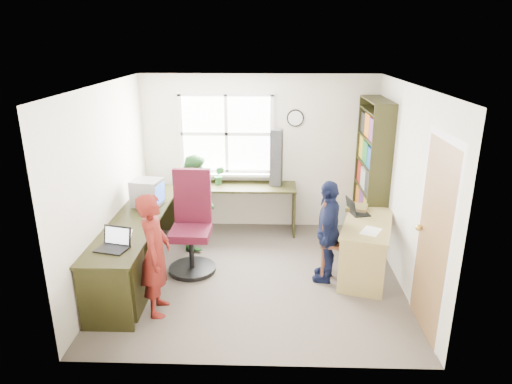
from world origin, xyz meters
TOP-DOWN VIEW (x-y plane):
  - room at (0.01, 0.10)m, footprint 3.64×3.44m
  - l_desk at (-1.31, -0.28)m, footprint 2.38×2.95m
  - right_desk at (1.41, 0.11)m, footprint 0.88×1.34m
  - bookshelf at (1.65, 1.19)m, footprint 0.30×1.02m
  - swivel_chair at (-0.83, 0.19)m, footprint 0.62×0.62m
  - wooden_chair at (0.99, 0.02)m, footprint 0.54×0.54m
  - crt_monitor at (-1.46, 0.51)m, footprint 0.42×0.39m
  - laptop_left at (-1.50, -0.79)m, footprint 0.38×0.34m
  - laptop_right at (1.30, 0.42)m, footprint 0.31×0.35m
  - speaker_a at (-1.49, 0.32)m, footprint 0.10×0.10m
  - speaker_b at (-1.47, 0.82)m, footprint 0.11×0.11m
  - cd_tower at (0.27, 1.47)m, footprint 0.20×0.19m
  - game_box at (1.35, 0.56)m, footprint 0.34×0.34m
  - paper_a at (-1.52, -0.46)m, footprint 0.27×0.34m
  - paper_b at (1.39, -0.17)m, footprint 0.31×0.34m
  - potted_plant at (-0.60, 1.48)m, footprint 0.19×0.17m
  - person_red at (-1.05, -0.82)m, footprint 0.37×0.53m
  - person_green at (-0.87, 0.92)m, footprint 0.56×0.69m
  - person_navy at (0.89, -0.04)m, footprint 0.49×0.82m

SIDE VIEW (x-z plane):
  - l_desk at x=-1.31m, z-range 0.08..0.83m
  - right_desk at x=1.41m, z-range 0.16..0.87m
  - wooden_chair at x=0.99m, z-range 0.04..1.09m
  - swivel_chair at x=-0.83m, z-range -0.09..1.23m
  - person_navy at x=0.89m, z-range 0.00..1.30m
  - person_green at x=-0.87m, z-range 0.00..1.35m
  - person_red at x=-1.05m, z-range 0.00..1.38m
  - paper_b at x=1.39m, z-range 0.71..0.71m
  - game_box at x=1.35m, z-range 0.71..0.76m
  - paper_a at x=-1.52m, z-range 0.75..0.75m
  - laptop_right at x=1.30m, z-range 0.65..0.86m
  - laptop_left at x=-1.50m, z-range 0.69..0.91m
  - speaker_a at x=-1.49m, z-range 0.75..0.94m
  - speaker_b at x=-1.47m, z-range 0.75..0.95m
  - potted_plant at x=-0.60m, z-range 0.75..1.04m
  - crt_monitor at x=-1.46m, z-range 0.75..1.12m
  - bookshelf at x=1.65m, z-range -0.05..2.05m
  - cd_tower at x=0.27m, z-range 0.75..1.61m
  - room at x=0.01m, z-range 0.00..2.44m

